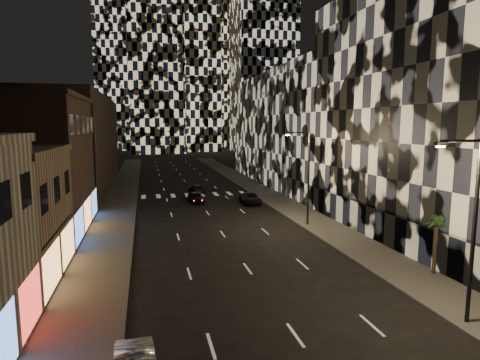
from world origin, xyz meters
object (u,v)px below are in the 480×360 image
palm_tree (437,226)px  car_dark_oncoming (197,189)px  car_dark_rightlane (250,198)px  streetlight_far (306,171)px  streetlight_near (471,219)px  car_dark_midlane (196,197)px

palm_tree → car_dark_oncoming: bearing=107.3°
car_dark_oncoming → palm_tree: bearing=100.9°
car_dark_oncoming → car_dark_rightlane: 10.79m
palm_tree → streetlight_far: bearing=102.6°
streetlight_near → car_dark_oncoming: bearing=100.8°
palm_tree → streetlight_near: bearing=-117.9°
car_dark_midlane → car_dark_rightlane: (6.51, -2.30, -0.01)m
car_dark_midlane → palm_tree: (12.00, -28.39, 2.66)m
car_dark_midlane → car_dark_oncoming: bearing=75.3°
streetlight_near → palm_tree: size_ratio=2.33×
streetlight_near → palm_tree: 7.02m
streetlight_far → car_dark_oncoming: (-7.85, 21.30, -4.73)m
car_dark_oncoming → palm_tree: size_ratio=1.12×
car_dark_oncoming → car_dark_rightlane: bearing=114.3°
car_dark_oncoming → streetlight_near: bearing=94.4°
streetlight_near → car_dark_oncoming: streetlight_near is taller
streetlight_far → car_dark_oncoming: size_ratio=2.09×
streetlight_near → streetlight_far: (0.00, 20.00, 0.00)m
streetlight_far → car_dark_rightlane: (-2.34, 12.03, -4.69)m
car_dark_midlane → car_dark_rightlane: 6.91m
streetlight_far → car_dark_oncoming: 23.19m
streetlight_far → car_dark_oncoming: streetlight_far is taller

